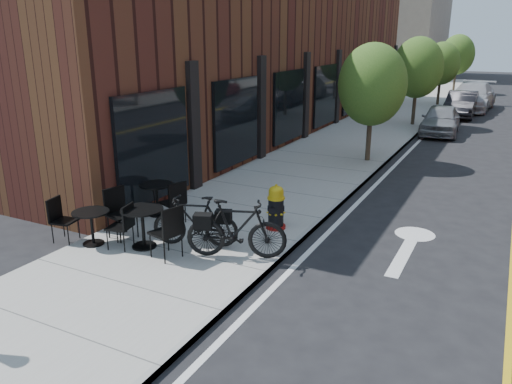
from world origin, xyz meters
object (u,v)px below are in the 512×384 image
Objects in this scene: bistro_set_b at (143,222)px; parked_car_b at (461,104)px; bistro_set_c at (157,195)px; parked_car_c at (472,96)px; fire_hydrant at (276,208)px; bistro_set_a at (92,223)px; bicycle_right at (236,229)px; parked_car_a at (441,120)px; bicycle_left at (195,221)px.

bistro_set_b is 21.69m from parked_car_b.
parked_car_c reaches higher than bistro_set_c.
bistro_set_a is (-2.88, -2.46, -0.01)m from fire_hydrant.
parked_car_b is at bearing 97.96° from bistro_set_c.
bicycle_right is 1.10× the size of bistro_set_a.
bistro_set_a is at bearing -102.26° from parked_car_b.
bistro_set_c is 23.32m from parked_car_c.
bistro_set_b is 0.53× the size of parked_car_a.
parked_car_a is (1.51, 13.64, 0.05)m from fire_hydrant.
parked_car_c reaches higher than bicycle_left.
bicycle_left reaches higher than bistro_set_a.
bistro_set_a is 0.87× the size of bistro_set_b.
fire_hydrant is 1.88m from bicycle_left.
parked_car_a is at bearing -93.01° from parked_car_b.
bistro_set_c is 20.28m from parked_car_b.
parked_car_c is at bearing 95.69° from bistro_set_b.
bistro_set_c is at bearing -110.00° from parked_car_a.
fire_hydrant is at bearing -91.44° from parked_car_c.
parked_car_b is at bearing -26.40° from bicycle_right.
parked_car_c is (4.86, 22.81, 0.17)m from bistro_set_c.
bistro_set_c is at bearing 45.09° from bicycle_right.
parked_car_c is at bearing 99.06° from bistro_set_c.
bicycle_left is 2.10m from bistro_set_c.
parked_car_b is at bearing 153.57° from bicycle_left.
bicycle_left is 1.00m from bicycle_right.
bistro_set_b is (-0.87, -0.53, 0.00)m from bicycle_left.
bicycle_left is 24.10m from parked_car_c.
bicycle_left is at bearing -147.34° from fire_hydrant.
parked_car_a is (4.32, 14.13, 0.03)m from bistro_set_c.
bistro_set_c is (-1.79, 1.10, -0.03)m from bicycle_left.
fire_hydrant is 0.18× the size of parked_car_c.
bistro_set_b is at bearing 7.96° from bistro_set_a.
bicycle_right is 24.10m from parked_car_c.
parked_car_c is (4.93, 24.79, 0.20)m from bistro_set_a.
bistro_set_a is 0.46× the size of parked_car_a.
bistro_set_b is (-1.86, -0.41, -0.05)m from bicycle_right.
parked_car_b is at bearing 95.06° from bistro_set_b.
bicycle_right is at bearing 3.30° from bistro_set_a.
bicycle_right is 2.96m from bistro_set_a.
bicycle_left is 1.02m from bistro_set_b.
bicycle_right is 0.96× the size of bistro_set_b.
fire_hydrant is 22.42m from parked_car_c.
bistro_set_b is 0.49× the size of parked_car_b.
bistro_set_c is (-0.92, 1.62, -0.03)m from bistro_set_b.
bistro_set_a is (-1.86, -0.88, -0.06)m from bicycle_left.
bistro_set_b is at bearing -39.31° from bistro_set_c.
parked_car_c reaches higher than bistro_set_a.
bicycle_right is 15.41m from parked_car_a.
bistro_set_b is at bearing -77.59° from bicycle_left.
parked_car_a reaches higher than bistro_set_b.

